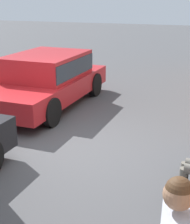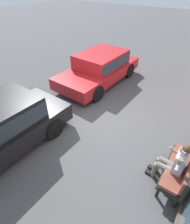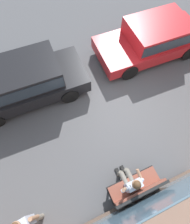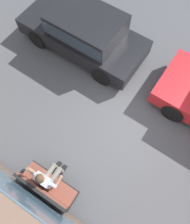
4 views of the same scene
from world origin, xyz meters
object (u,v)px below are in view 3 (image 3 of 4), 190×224
(person_on_phone, at_px, (131,182))
(pedestrian_standing, at_px, (26,223))
(parked_car_mid, at_px, (25,80))
(bench, at_px, (137,189))
(parked_car_near, at_px, (153,37))

(person_on_phone, height_order, pedestrian_standing, pedestrian_standing)
(person_on_phone, distance_m, parked_car_mid, 4.59)
(bench, relative_size, parked_car_near, 0.34)
(parked_car_mid, bearing_deg, parked_car_near, -179.85)
(parked_car_near, distance_m, pedestrian_standing, 7.26)
(parked_car_near, relative_size, parked_car_mid, 1.03)
(parked_car_mid, relative_size, pedestrian_standing, 2.48)
(parked_car_mid, bearing_deg, bench, 112.09)
(bench, height_order, parked_car_mid, parked_car_mid)
(bench, xyz_separation_m, parked_car_near, (-3.27, -4.49, 0.20))
(parked_car_near, relative_size, pedestrian_standing, 2.55)
(parked_car_mid, distance_m, pedestrian_standing, 4.16)
(bench, height_order, parked_car_near, parked_car_near)
(bench, relative_size, parked_car_mid, 0.35)
(person_on_phone, bearing_deg, parked_car_near, -128.27)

